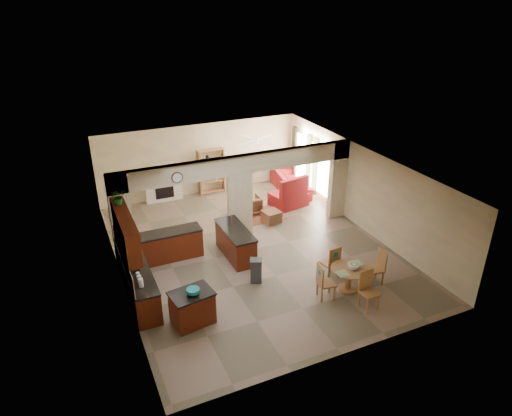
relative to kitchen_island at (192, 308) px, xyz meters
name	(u,v)px	position (x,y,z in m)	size (l,w,h in m)	color
floor	(252,250)	(2.72, 2.58, -0.44)	(10.00, 10.00, 0.00)	#7A6555
ceiling	(252,166)	(2.72, 2.58, 2.36)	(10.00, 10.00, 0.00)	white
wall_back	(201,159)	(2.72, 7.58, 0.96)	(8.00, 8.00, 0.00)	beige
wall_front	(348,303)	(2.72, -2.42, 0.96)	(8.00, 8.00, 0.00)	beige
wall_left	(116,236)	(-1.28, 2.58, 0.96)	(10.00, 10.00, 0.00)	beige
wall_right	(362,188)	(6.72, 2.58, 0.96)	(10.00, 10.00, 0.00)	beige
partition_left_pier	(121,219)	(-0.98, 3.58, 0.96)	(0.60, 0.25, 2.80)	beige
partition_center_pier	(240,206)	(2.72, 3.58, 0.66)	(0.80, 0.25, 2.20)	beige
partition_right_pier	(338,180)	(6.42, 3.58, 0.96)	(0.60, 0.25, 2.80)	beige
partition_header	(239,165)	(2.72, 3.58, 2.06)	(8.00, 0.25, 0.60)	beige
kitchen_counter	(149,264)	(-0.54, 2.33, 0.03)	(2.52, 3.29, 1.48)	#461408
upper_cabinets	(126,230)	(-1.10, 1.78, 1.48)	(0.35, 2.40, 0.90)	#461408
peninsula	(236,243)	(2.12, 2.47, 0.02)	(0.70, 1.85, 0.91)	#461408
wall_clock	(177,178)	(0.72, 3.43, 2.01)	(0.34, 0.34, 0.03)	#473117
rug	(259,216)	(3.92, 4.68, -0.43)	(1.60, 1.30, 0.01)	brown
fireplace	(163,186)	(1.12, 7.41, 0.18)	(1.60, 0.35, 1.20)	beige
shelving_unit	(211,171)	(3.07, 7.40, 0.46)	(1.00, 0.32, 1.80)	brown
window_a	(324,172)	(6.69, 4.88, 0.76)	(0.02, 0.90, 1.90)	white
window_b	(302,158)	(6.69, 6.58, 0.76)	(0.02, 0.90, 1.90)	white
glazed_door	(312,168)	(6.69, 5.73, 0.61)	(0.02, 0.70, 2.10)	white
drape_a_left	(332,177)	(6.65, 4.28, 0.76)	(0.10, 0.28, 2.30)	#381F16
drape_a_right	(315,167)	(6.65, 5.48, 0.76)	(0.10, 0.28, 2.30)	#381F16
drape_b_left	(308,163)	(6.65, 5.98, 0.76)	(0.10, 0.28, 2.30)	#381F16
drape_b_right	(294,154)	(6.65, 7.18, 0.76)	(0.10, 0.28, 2.30)	#381F16
ceiling_fan	(257,140)	(4.22, 5.58, 2.12)	(1.00, 1.00, 0.10)	white
kitchen_island	(192,308)	(0.00, 0.00, 0.00)	(1.11, 0.87, 0.87)	#461408
teal_bowl	(193,292)	(0.03, -0.07, 0.51)	(0.32, 0.32, 0.15)	#137D84
trash_can	(256,271)	(2.12, 0.96, -0.11)	(0.31, 0.26, 0.66)	#313134
dining_table	(349,275)	(4.23, -0.42, 0.03)	(1.00, 1.00, 0.68)	brown
fruit_bowl	(354,266)	(4.30, -0.47, 0.33)	(0.32, 0.32, 0.17)	#68A323
sofa	(290,182)	(6.02, 6.26, -0.07)	(1.00, 2.55, 0.74)	maroon
chaise	(288,199)	(5.29, 5.07, -0.19)	(1.23, 1.01, 0.49)	maroon
armchair	(251,205)	(3.75, 5.05, -0.13)	(0.67, 0.69, 0.62)	maroon
ottoman	(271,216)	(4.10, 4.08, -0.23)	(0.56, 0.56, 0.41)	maroon
plant	(118,196)	(-1.10, 2.44, 2.15)	(0.39, 0.34, 0.43)	#124512
chair_north	(332,261)	(4.11, 0.25, 0.12)	(0.48, 0.48, 1.02)	brown
chair_east	(378,265)	(5.14, -0.45, 0.12)	(0.46, 0.46, 1.02)	brown
chair_south	(368,288)	(4.26, -1.19, 0.12)	(0.44, 0.44, 1.02)	brown
chair_west	(324,280)	(3.40, -0.46, 0.12)	(0.49, 0.49, 1.02)	brown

